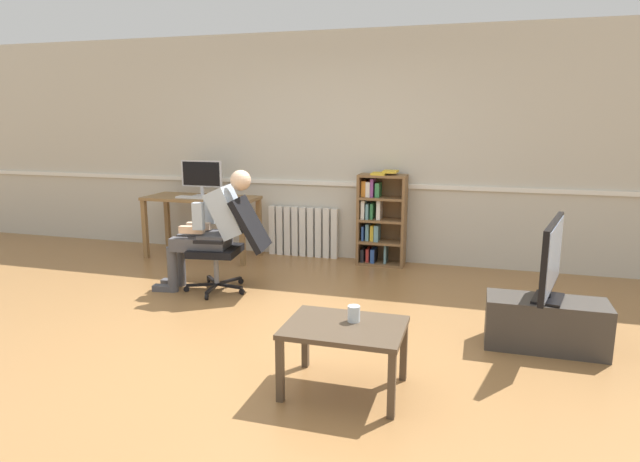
% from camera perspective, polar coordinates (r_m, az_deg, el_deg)
% --- Properties ---
extents(ground_plane, '(18.00, 18.00, 0.00)m').
position_cam_1_polar(ground_plane, '(4.41, -5.10, -11.02)').
color(ground_plane, olive).
extents(back_wall, '(12.00, 0.13, 2.70)m').
position_cam_1_polar(back_wall, '(6.61, 3.22, 8.66)').
color(back_wall, beige).
rests_on(back_wall, ground_plane).
extents(computer_desk, '(1.38, 0.58, 0.76)m').
position_cam_1_polar(computer_desk, '(6.85, -12.28, 2.63)').
color(computer_desk, olive).
rests_on(computer_desk, ground_plane).
extents(imac_monitor, '(0.54, 0.14, 0.44)m').
position_cam_1_polar(imac_monitor, '(6.88, -12.27, 5.71)').
color(imac_monitor, silver).
rests_on(imac_monitor, computer_desk).
extents(keyboard, '(0.38, 0.12, 0.02)m').
position_cam_1_polar(keyboard, '(6.73, -13.23, 3.45)').
color(keyboard, white).
rests_on(keyboard, computer_desk).
extents(computer_mouse, '(0.06, 0.10, 0.03)m').
position_cam_1_polar(computer_mouse, '(6.58, -10.44, 3.43)').
color(computer_mouse, white).
rests_on(computer_mouse, computer_desk).
extents(bookshelf, '(0.55, 0.29, 1.11)m').
position_cam_1_polar(bookshelf, '(6.42, 6.18, 1.29)').
color(bookshelf, brown).
rests_on(bookshelf, ground_plane).
extents(radiator, '(0.89, 0.08, 0.62)m').
position_cam_1_polar(radiator, '(6.79, -1.77, -0.08)').
color(radiator, white).
rests_on(radiator, ground_plane).
extents(office_chair, '(0.85, 0.63, 0.95)m').
position_cam_1_polar(office_chair, '(5.43, -9.26, -1.00)').
color(office_chair, black).
rests_on(office_chair, ground_plane).
extents(person_seated, '(1.02, 0.45, 1.21)m').
position_cam_1_polar(person_seated, '(5.47, -11.20, 0.42)').
color(person_seated, '#4C4C51').
rests_on(person_seated, ground_plane).
extents(tv_stand, '(0.86, 0.37, 0.38)m').
position_cam_1_polar(tv_stand, '(4.48, 22.50, -8.96)').
color(tv_stand, '#3D3833').
rests_on(tv_stand, ground_plane).
extents(tv_screen, '(0.27, 0.87, 0.60)m').
position_cam_1_polar(tv_screen, '(4.33, 23.05, -2.70)').
color(tv_screen, black).
rests_on(tv_screen, tv_stand).
extents(coffee_table, '(0.74, 0.56, 0.44)m').
position_cam_1_polar(coffee_table, '(3.47, 2.59, -10.69)').
color(coffee_table, '#4C3D2D').
rests_on(coffee_table, ground_plane).
extents(drinking_glass, '(0.08, 0.08, 0.10)m').
position_cam_1_polar(drinking_glass, '(3.49, 3.56, -8.62)').
color(drinking_glass, silver).
rests_on(drinking_glass, coffee_table).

